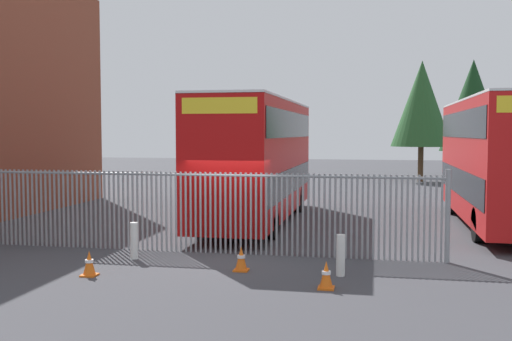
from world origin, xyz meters
TOP-DOWN VIEW (x-y plane):
  - ground_plane at (0.00, 8.00)m, footprint 100.00×100.00m
  - palisade_fence at (-1.50, 0.00)m, footprint 14.53×0.14m
  - double_decker_bus_near_gate at (-0.29, 5.74)m, footprint 2.54×10.81m
  - double_decker_bus_behind_fence_left at (8.05, 6.46)m, footprint 2.54×10.81m
  - bollard_near_left at (-2.18, -1.14)m, footprint 0.20×0.20m
  - bollard_center_front at (3.16, -1.94)m, footprint 0.20×0.20m
  - traffic_cone_by_gate at (2.93, -3.14)m, footprint 0.34×0.34m
  - traffic_cone_mid_forecourt at (-2.45, -3.07)m, footprint 0.34×0.34m
  - traffic_cone_near_kerb at (0.83, -1.91)m, footprint 0.34×0.34m
  - tree_tall_back at (6.85, 25.70)m, footprint 3.98×3.98m
  - tree_short_side at (10.72, 29.91)m, footprint 4.61×4.61m

SIDE VIEW (x-z plane):
  - ground_plane at x=0.00m, z-range 0.00..0.00m
  - traffic_cone_by_gate at x=2.93m, z-range -0.01..0.58m
  - traffic_cone_mid_forecourt at x=-2.45m, z-range -0.01..0.58m
  - traffic_cone_near_kerb at x=0.83m, z-range -0.01..0.58m
  - bollard_near_left at x=-2.18m, z-range 0.00..0.95m
  - bollard_center_front at x=3.16m, z-range 0.00..0.95m
  - palisade_fence at x=-1.50m, z-range 0.00..2.35m
  - double_decker_bus_near_gate at x=-0.29m, z-range 0.21..4.63m
  - double_decker_bus_behind_fence_left at x=8.05m, z-range 0.21..4.63m
  - tree_tall_back at x=6.85m, z-range 1.16..9.20m
  - tree_short_side at x=10.72m, z-range 0.96..9.49m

